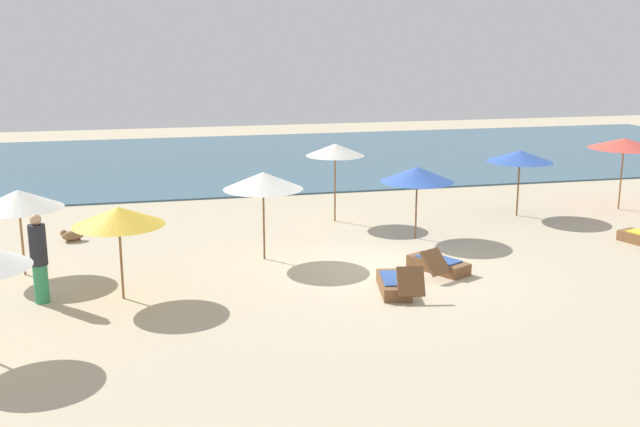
# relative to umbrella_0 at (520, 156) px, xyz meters

# --- Properties ---
(ground_plane) EXTENTS (60.00, 60.00, 0.00)m
(ground_plane) POSITION_rel_umbrella_0_xyz_m (-5.64, -4.44, -1.86)
(ground_plane) COLOR #BCAD8E
(ocean_water) EXTENTS (48.00, 16.00, 0.06)m
(ocean_water) POSITION_rel_umbrella_0_xyz_m (-5.64, 12.56, -1.83)
(ocean_water) COLOR #3D6075
(ocean_water) RESTS_ON ground_plane
(umbrella_0) EXTENTS (2.00, 2.00, 2.03)m
(umbrella_0) POSITION_rel_umbrella_0_xyz_m (0.00, 0.00, 0.00)
(umbrella_0) COLOR brown
(umbrella_0) RESTS_ON ground_plane
(umbrella_1) EXTENTS (1.73, 1.73, 2.34)m
(umbrella_1) POSITION_rel_umbrella_0_xyz_m (-5.66, 0.59, 0.30)
(umbrella_1) COLOR brown
(umbrella_1) RESTS_ON ground_plane
(umbrella_2) EXTENTS (2.00, 2.00, 1.99)m
(umbrella_2) POSITION_rel_umbrella_0_xyz_m (-3.99, -1.81, -0.07)
(umbrella_2) COLOR brown
(umbrella_2) RESTS_ON ground_plane
(umbrella_3) EXTENTS (1.98, 1.98, 2.02)m
(umbrella_3) POSITION_rel_umbrella_0_xyz_m (-13.98, -2.78, -0.06)
(umbrella_3) COLOR olive
(umbrella_3) RESTS_ON ground_plane
(umbrella_4) EXTENTS (1.90, 1.90, 2.00)m
(umbrella_4) POSITION_rel_umbrella_0_xyz_m (-11.72, -4.98, -0.06)
(umbrella_4) COLOR brown
(umbrella_4) RESTS_ON ground_plane
(umbrella_6) EXTENTS (1.96, 1.96, 2.20)m
(umbrella_6) POSITION_rel_umbrella_0_xyz_m (-8.35, -2.81, 0.13)
(umbrella_6) COLOR brown
(umbrella_6) RESTS_ON ground_plane
(umbrella_7) EXTENTS (2.21, 2.21, 2.29)m
(umbrella_7) POSITION_rel_umbrella_0_xyz_m (3.61, 0.06, 0.27)
(umbrella_7) COLOR olive
(umbrella_7) RESTS_ON ground_plane
(lounger_1) EXTENTS (1.31, 1.77, 0.68)m
(lounger_1) POSITION_rel_umbrella_0_xyz_m (-4.52, -4.76, -1.68)
(lounger_1) COLOR brown
(lounger_1) RESTS_ON ground_plane
(lounger_2) EXTENTS (0.89, 1.75, 0.72)m
(lounger_2) POSITION_rel_umbrella_0_xyz_m (-5.97, -5.92, -1.68)
(lounger_2) COLOR brown
(lounger_2) RESTS_ON ground_plane
(person_2) EXTENTS (0.47, 0.47, 1.90)m
(person_2) POSITION_rel_umbrella_0_xyz_m (-13.36, -4.84, -0.89)
(person_2) COLOR #338C59
(person_2) RESTS_ON ground_plane
(dog) EXTENTS (0.67, 0.46, 0.31)m
(dog) POSITION_rel_umbrella_0_xyz_m (-13.16, 0.03, -1.69)
(dog) COLOR olive
(dog) RESTS_ON ground_plane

